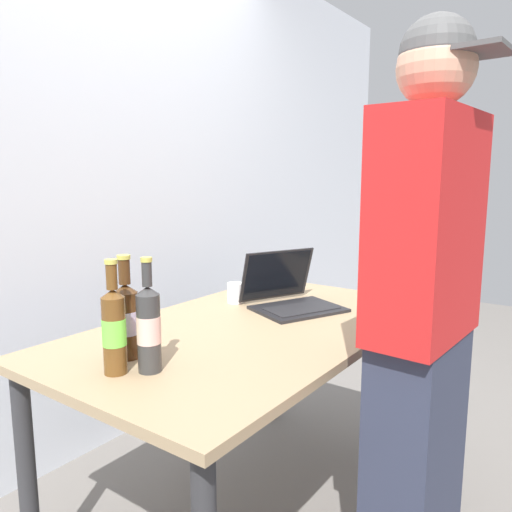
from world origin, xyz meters
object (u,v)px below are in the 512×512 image
(beer_bottle_amber, at_px, (114,328))
(beer_bottle_brown, at_px, (149,327))
(coffee_mug, at_px, (236,293))
(laptop, at_px, (290,296))
(beer_bottle_green, at_px, (126,318))
(person_figure, at_px, (421,334))

(beer_bottle_amber, distance_m, beer_bottle_brown, 0.09)
(beer_bottle_brown, distance_m, coffee_mug, 0.78)
(laptop, distance_m, beer_bottle_amber, 0.87)
(beer_bottle_green, relative_size, coffee_mug, 3.01)
(beer_bottle_green, xyz_separation_m, person_figure, (0.39, -0.74, -0.01))
(coffee_mug, bearing_deg, beer_bottle_amber, -165.48)
(beer_bottle_amber, xyz_separation_m, beer_bottle_brown, (0.06, -0.07, 0.00))
(laptop, xyz_separation_m, beer_bottle_green, (-0.77, 0.09, 0.07))
(laptop, bearing_deg, person_figure, -120.33)
(person_figure, bearing_deg, beer_bottle_amber, 125.53)
(beer_bottle_brown, height_order, coffee_mug, beer_bottle_brown)
(laptop, xyz_separation_m, beer_bottle_amber, (-0.86, 0.02, 0.08))
(beer_bottle_green, relative_size, beer_bottle_brown, 0.97)
(laptop, relative_size, beer_bottle_brown, 1.36)
(person_figure, bearing_deg, coffee_mug, 70.48)
(beer_bottle_green, bearing_deg, beer_bottle_brown, -103.43)
(laptop, distance_m, person_figure, 0.76)
(laptop, bearing_deg, beer_bottle_green, 173.40)
(beer_bottle_amber, height_order, person_figure, person_figure)
(beer_bottle_green, bearing_deg, person_figure, -62.43)
(laptop, distance_m, beer_bottle_brown, 0.81)
(beer_bottle_brown, bearing_deg, beer_bottle_amber, 134.12)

